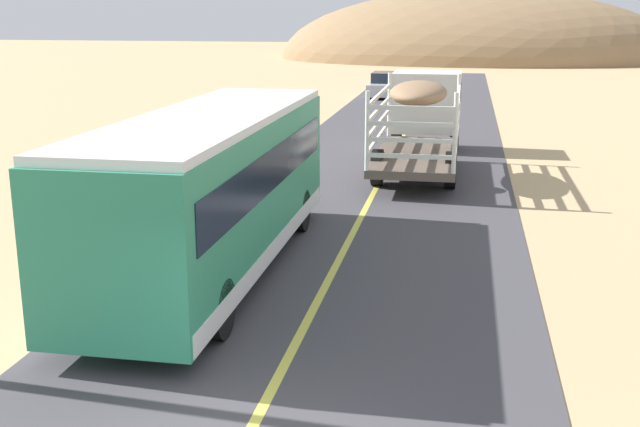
% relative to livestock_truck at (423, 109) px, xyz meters
% --- Properties ---
extents(livestock_truck, '(2.53, 9.70, 3.02)m').
position_rel_livestock_truck_xyz_m(livestock_truck, '(0.00, 0.00, 0.00)').
color(livestock_truck, silver).
rests_on(livestock_truck, road_surface).
extents(bus, '(2.54, 10.00, 3.21)m').
position_rel_livestock_truck_xyz_m(bus, '(-3.44, -13.13, -0.04)').
color(bus, '#2D8C66').
rests_on(bus, road_surface).
extents(car_far, '(1.80, 4.40, 1.46)m').
position_rel_livestock_truck_xyz_m(car_far, '(-3.38, 20.39, -1.10)').
color(car_far, silver).
rests_on(car_far, road_surface).
extents(distant_hill, '(41.81, 26.81, 14.47)m').
position_rel_livestock_truck_xyz_m(distant_hill, '(2.40, 59.10, -1.79)').
color(distant_hill, '#8D6E4C').
rests_on(distant_hill, ground).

